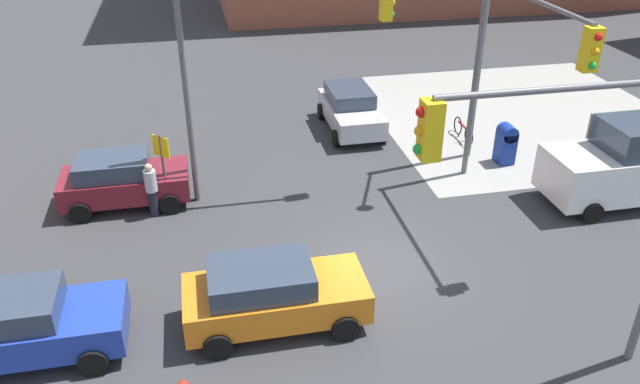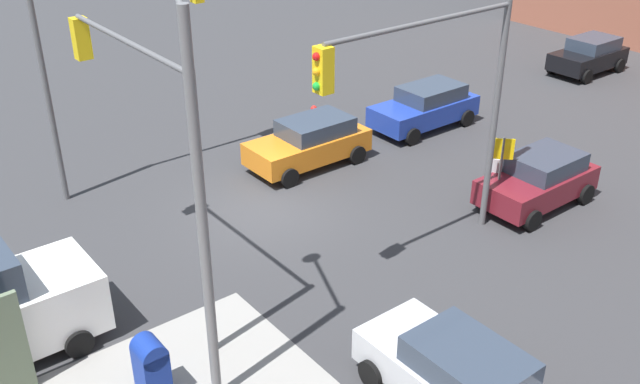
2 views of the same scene
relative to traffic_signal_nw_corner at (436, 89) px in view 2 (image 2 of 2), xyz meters
The scene contains 14 objects.
ground_plane 6.81m from the traffic_signal_nw_corner, 65.30° to the right, with size 120.00×120.00×0.00m, color #333335.
traffic_signal_nw_corner is the anchor object (origin of this frame).
traffic_signal_se_corner 10.06m from the traffic_signal_nw_corner, 63.50° to the right, with size 5.46×0.36×6.50m.
traffic_signal_ne_corner 6.94m from the traffic_signal_nw_corner, 18.71° to the right, with size 0.36×5.80×6.50m.
street_lamp_corner 7.20m from the traffic_signal_nw_corner, ahead, with size 1.27×2.51×8.00m.
warning_sign_two_way 4.52m from the traffic_signal_nw_corner, behind, with size 0.48×0.48×2.40m.
mailbox_blue 9.16m from the traffic_signal_nw_corner, ahead, with size 0.56×0.64×1.43m.
fire_hydrant 10.09m from the traffic_signal_nw_corner, 108.61° to the right, with size 0.26×0.26×0.94m.
sedan_maroon 6.02m from the traffic_signal_nw_corner, behind, with size 3.83×2.02×1.62m.
hatchback_orange 7.41m from the traffic_signal_nw_corner, 98.04° to the right, with size 4.19×2.02×1.62m.
hatchback_silver 6.97m from the traffic_signal_nw_corner, 50.66° to the left, with size 2.02×4.07×1.62m.
sedan_blue 9.69m from the traffic_signal_nw_corner, 135.59° to the right, with size 4.27×2.02×1.62m.
coupe_black 18.54m from the traffic_signal_nw_corner, 159.83° to the right, with size 3.84×2.02×1.62m.
pedestrian_crossing 5.36m from the traffic_signal_nw_corner, 169.37° to the right, with size 0.36×0.36×1.73m.
Camera 2 is at (10.31, 15.76, 10.52)m, focal length 40.00 mm.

